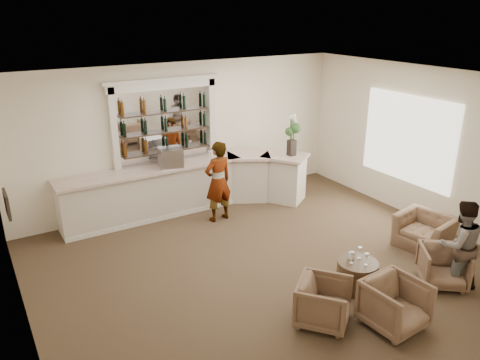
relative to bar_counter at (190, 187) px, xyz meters
name	(u,v)px	position (x,y,z in m)	size (l,w,h in m)	color
ground	(270,265)	(0.16, -3.00, -0.57)	(8.00, 8.00, 0.00)	#4F3E27
room_shell	(257,131)	(0.33, -2.29, 1.77)	(8.04, 7.02, 3.32)	#F4E6CB
bar_counter	(190,187)	(0.00, 0.00, 0.00)	(5.72, 1.80, 1.14)	beige
back_bar_alcove	(165,122)	(-0.34, 0.41, 1.46)	(2.64, 0.25, 3.00)	white
cocktail_table	(357,275)	(0.98, -4.35, -0.32)	(0.67, 0.67, 0.50)	#45301E
sommelier	(218,182)	(0.32, -0.79, 0.32)	(0.65, 0.43, 1.79)	gray
guest	(460,245)	(2.44, -5.13, 0.20)	(0.75, 0.58, 1.54)	gray
armchair_left	(324,302)	(-0.09, -4.75, -0.23)	(0.74, 0.76, 0.70)	brown
armchair_center	(395,305)	(0.73, -5.35, -0.20)	(0.79, 0.81, 0.74)	brown
armchair_right	(443,267)	(2.30, -4.99, -0.24)	(0.72, 0.74, 0.67)	brown
armchair_far	(425,231)	(3.16, -3.94, -0.25)	(0.99, 0.86, 0.64)	brown
espresso_machine	(171,157)	(-0.44, -0.03, 0.78)	(0.48, 0.41, 0.43)	#B4B4B9
flower_vase	(292,132)	(2.33, -0.71, 1.12)	(0.26, 0.26, 0.98)	black
wine_glass_bar_left	(209,155)	(0.51, -0.03, 0.67)	(0.07, 0.07, 0.21)	white
wine_glass_bar_right	(176,159)	(-0.27, 0.10, 0.67)	(0.07, 0.07, 0.21)	white
wine_glass_tbl_a	(352,257)	(0.86, -4.32, 0.03)	(0.07, 0.07, 0.21)	white
wine_glass_tbl_b	(360,253)	(1.08, -4.27, 0.03)	(0.07, 0.07, 0.21)	white
wine_glass_tbl_c	(366,259)	(1.02, -4.48, 0.03)	(0.07, 0.07, 0.21)	white
napkin_holder	(351,255)	(0.96, -4.21, -0.01)	(0.08, 0.08, 0.12)	white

